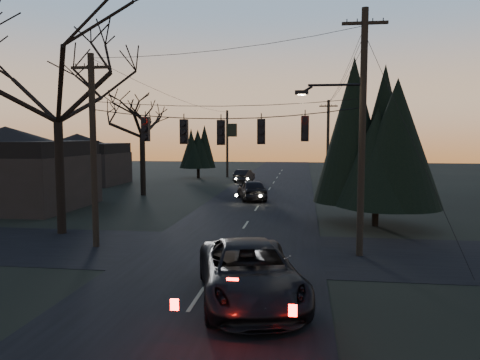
# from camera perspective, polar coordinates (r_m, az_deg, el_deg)

# --- Properties ---
(main_road) EXTENTS (8.00, 120.00, 0.02)m
(main_road) POSITION_cam_1_polar(r_m,az_deg,el_deg) (30.06, 1.65, -4.07)
(main_road) COLOR black
(main_road) RESTS_ON ground
(cross_road) EXTENTS (60.00, 7.00, 0.02)m
(cross_road) POSITION_cam_1_polar(r_m,az_deg,el_deg) (20.35, -1.43, -8.66)
(cross_road) COLOR black
(cross_road) RESTS_ON ground
(utility_pole_right) EXTENTS (5.00, 0.30, 10.00)m
(utility_pole_right) POSITION_cam_1_polar(r_m,az_deg,el_deg) (20.23, 14.33, -8.93)
(utility_pole_right) COLOR black
(utility_pole_right) RESTS_ON ground
(utility_pole_left) EXTENTS (1.80, 0.30, 8.50)m
(utility_pole_left) POSITION_cam_1_polar(r_m,az_deg,el_deg) (22.10, -17.12, -7.79)
(utility_pole_left) COLOR black
(utility_pole_left) RESTS_ON ground
(utility_pole_far_r) EXTENTS (1.80, 0.30, 8.50)m
(utility_pole_far_r) POSITION_cam_1_polar(r_m,az_deg,el_deg) (47.79, 10.57, -0.65)
(utility_pole_far_r) COLOR black
(utility_pole_far_r) RESTS_ON ground
(utility_pole_far_l) EXTENTS (0.30, 0.30, 8.00)m
(utility_pole_far_l) POSITION_cam_1_polar(r_m,az_deg,el_deg) (56.46, -1.55, 0.35)
(utility_pole_far_l) COLOR black
(utility_pole_far_l) RESTS_ON ground
(span_signal_assembly) EXTENTS (11.50, 0.44, 1.67)m
(span_signal_assembly) POSITION_cam_1_polar(r_m,az_deg,el_deg) (19.78, -2.15, 6.05)
(span_signal_assembly) COLOR black
(span_signal_assembly) RESTS_ON ground
(bare_tree_left) EXTENTS (10.11, 10.11, 11.27)m
(bare_tree_left) POSITION_cam_1_polar(r_m,az_deg,el_deg) (25.28, -21.48, 11.69)
(bare_tree_left) COLOR black
(bare_tree_left) RESTS_ON ground
(evergreen_right) EXTENTS (4.90, 4.90, 8.37)m
(evergreen_right) POSITION_cam_1_polar(r_m,az_deg,el_deg) (26.50, 16.40, 4.81)
(evergreen_right) COLOR black
(evergreen_right) RESTS_ON ground
(bare_tree_dist) EXTENTS (6.48, 6.48, 9.70)m
(bare_tree_dist) POSITION_cam_1_polar(r_m,az_deg,el_deg) (39.78, -11.89, 7.90)
(bare_tree_dist) COLOR black
(bare_tree_dist) RESTS_ON ground
(evergreen_dist) EXTENTS (3.28, 3.28, 6.18)m
(evergreen_dist) POSITION_cam_1_polar(r_m,az_deg,el_deg) (55.43, -5.13, 4.05)
(evergreen_dist) COLOR black
(evergreen_dist) RESTS_ON ground
(house_left_near) EXTENTS (10.00, 8.00, 5.60)m
(house_left_near) POSITION_cam_1_polar(r_m,az_deg,el_deg) (35.80, -26.52, 1.38)
(house_left_near) COLOR black
(house_left_near) RESTS_ON ground
(house_left_far) EXTENTS (9.00, 7.00, 5.20)m
(house_left_far) POSITION_cam_1_polar(r_m,az_deg,el_deg) (51.11, -19.17, 2.45)
(house_left_far) COLOR black
(house_left_far) RESTS_ON ground
(suv_near) EXTENTS (4.26, 6.65, 1.71)m
(suv_near) POSITION_cam_1_polar(r_m,az_deg,el_deg) (14.27, 1.15, -11.27)
(suv_near) COLOR black
(suv_near) RESTS_ON ground
(sedan_oncoming_a) EXTENTS (3.05, 5.05, 1.61)m
(sedan_oncoming_a) POSITION_cam_1_polar(r_m,az_deg,el_deg) (36.24, 1.47, -1.18)
(sedan_oncoming_a) COLOR black
(sedan_oncoming_a) RESTS_ON ground
(sedan_oncoming_b) EXTENTS (1.96, 4.22, 1.34)m
(sedan_oncoming_b) POSITION_cam_1_polar(r_m,az_deg,el_deg) (50.32, 0.52, 0.51)
(sedan_oncoming_b) COLOR black
(sedan_oncoming_b) RESTS_ON ground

